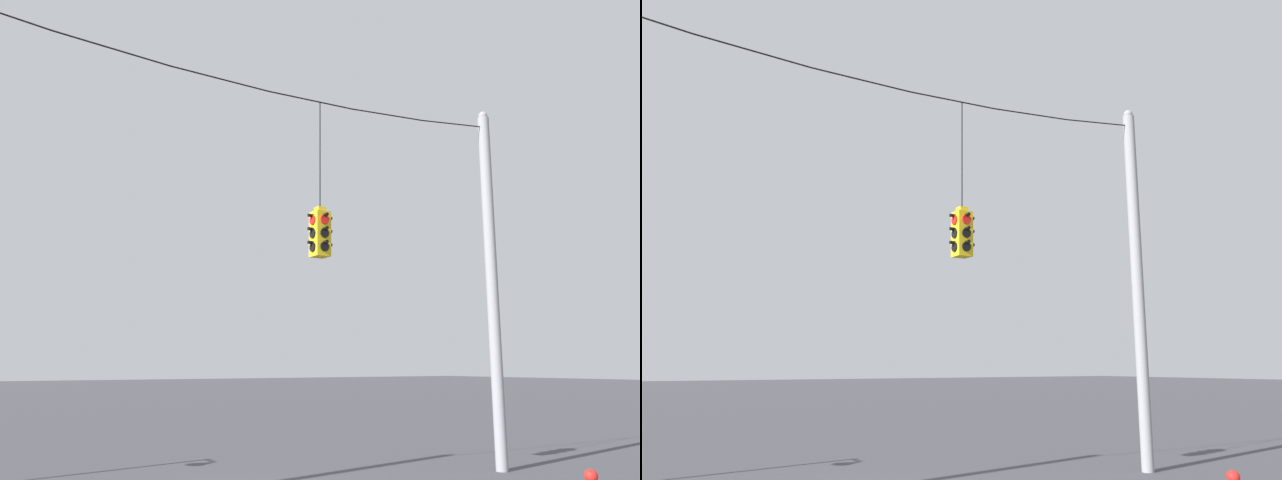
% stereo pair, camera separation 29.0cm
% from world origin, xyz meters
% --- Properties ---
extents(utility_pole_right, '(0.29, 0.29, 9.00)m').
position_xyz_m(utility_pole_right, '(7.37, 0.35, 4.49)').
color(utility_pole_right, gray).
rests_on(utility_pole_right, ground_plane).
extents(span_wire, '(14.74, 0.03, 0.58)m').
position_xyz_m(span_wire, '(0.00, 0.35, 8.21)').
color(span_wire, black).
extents(traffic_light_near_right_pole, '(0.58, 0.58, 3.42)m').
position_xyz_m(traffic_light_near_right_pole, '(2.31, 0.35, 5.17)').
color(traffic_light_near_right_pole, yellow).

